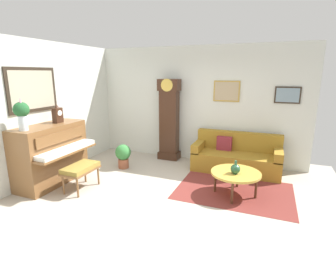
{
  "coord_description": "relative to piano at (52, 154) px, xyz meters",
  "views": [
    {
      "loc": [
        1.72,
        -3.81,
        2.17
      ],
      "look_at": [
        -0.17,
        0.96,
        0.94
      ],
      "focal_mm": 27.63,
      "sensor_mm": 36.0,
      "label": 1
    }
  ],
  "objects": [
    {
      "name": "ground_plane",
      "position": [
        2.23,
        0.11,
        -0.65
      ],
      "size": [
        6.4,
        6.0,
        0.1
      ],
      "primitive_type": "cube",
      "color": "#B2A899"
    },
    {
      "name": "wall_left",
      "position": [
        -0.37,
        0.11,
        0.81
      ],
      "size": [
        0.13,
        4.9,
        2.8
      ],
      "color": "silver",
      "rests_on": "ground_plane"
    },
    {
      "name": "wall_back",
      "position": [
        2.25,
        2.51,
        0.8
      ],
      "size": [
        5.3,
        0.13,
        2.8
      ],
      "color": "silver",
      "rests_on": "ground_plane"
    },
    {
      "name": "area_rug",
      "position": [
        3.45,
        0.93,
        -0.6
      ],
      "size": [
        2.1,
        1.5,
        0.01
      ],
      "primitive_type": "cube",
      "color": "maroon",
      "rests_on": "ground_plane"
    },
    {
      "name": "piano",
      "position": [
        0.0,
        0.0,
        0.0
      ],
      "size": [
        0.87,
        1.44,
        1.19
      ],
      "color": "brown",
      "rests_on": "ground_plane"
    },
    {
      "name": "piano_bench",
      "position": [
        0.74,
        -0.06,
        -0.19
      ],
      "size": [
        0.42,
        0.7,
        0.48
      ],
      "color": "brown",
      "rests_on": "ground_plane"
    },
    {
      "name": "grandfather_clock",
      "position": [
        1.62,
        2.25,
        0.36
      ],
      "size": [
        0.52,
        0.34,
        2.03
      ],
      "color": "#3D2316",
      "rests_on": "ground_plane"
    },
    {
      "name": "couch",
      "position": [
        3.34,
        2.05,
        -0.29
      ],
      "size": [
        1.9,
        0.8,
        0.84
      ],
      "color": "olive",
      "rests_on": "ground_plane"
    },
    {
      "name": "coffee_table",
      "position": [
        3.49,
        0.77,
        -0.19
      ],
      "size": [
        0.88,
        0.88,
        0.44
      ],
      "color": "gold",
      "rests_on": "ground_plane"
    },
    {
      "name": "mantel_clock",
      "position": [
        0.0,
        0.25,
        0.76
      ],
      "size": [
        0.13,
        0.18,
        0.38
      ],
      "color": "#3D2316",
      "rests_on": "piano"
    },
    {
      "name": "flower_vase",
      "position": [
        0.0,
        -0.54,
        0.9
      ],
      "size": [
        0.26,
        0.26,
        0.58
      ],
      "color": "silver",
      "rests_on": "piano"
    },
    {
      "name": "green_jug",
      "position": [
        3.48,
        0.69,
        -0.07
      ],
      "size": [
        0.17,
        0.17,
        0.24
      ],
      "color": "#234C33",
      "rests_on": "coffee_table"
    },
    {
      "name": "potted_plant",
      "position": [
        0.88,
        1.22,
        -0.28
      ],
      "size": [
        0.36,
        0.36,
        0.56
      ],
      "color": "#935138",
      "rests_on": "ground_plane"
    }
  ]
}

